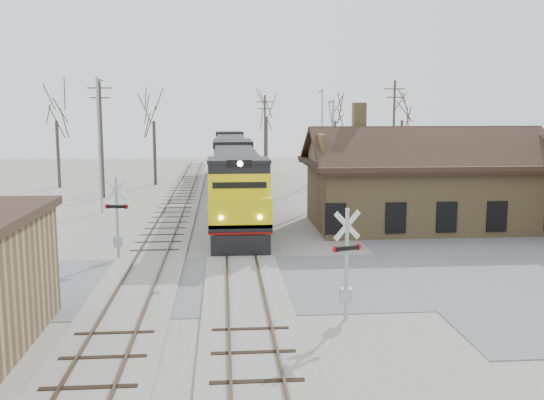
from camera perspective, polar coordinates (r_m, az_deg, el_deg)
The scene contains 20 objects.
ground at distance 26.59m, azimuth -2.65°, elevation -7.75°, with size 140.00×140.00×0.00m, color #A9A398.
road at distance 26.58m, azimuth -2.65°, elevation -7.72°, with size 60.00×9.00×0.03m, color slate.
track_main at distance 41.19m, azimuth -3.40°, elevation -1.84°, with size 3.40×90.00×0.24m.
track_siding at distance 41.34m, azimuth -9.65°, elevation -1.91°, with size 3.40×90.00×0.24m.
depot at distance 39.98m, azimuth 14.12°, elevation 1.00°, with size 15.20×9.31×7.90m.
locomotive_lead at distance 40.59m, azimuth -3.42°, elevation 1.57°, with size 3.28×21.95×4.88m.
locomotive_trailing at distance 62.71m, azimuth -3.88°, elevation 4.00°, with size 3.28×21.95×4.62m.
crossbuck_near at distance 21.64m, azimuth 7.02°, elevation -6.39°, with size 1.12×0.45×4.04m.
crossbuck_far at distance 31.00m, azimuth -14.36°, elevation -1.98°, with size 1.18×0.31×4.15m.
streetlight_a at distance 45.47m, azimuth -15.93°, elevation 5.63°, with size 0.25×2.04×9.77m.
streetlight_b at distance 48.51m, azimuth 5.70°, elevation 5.14°, with size 0.25×2.04×8.24m.
streetlight_c at distance 59.82m, azimuth 4.70°, elevation 6.36°, with size 0.25×2.04×9.43m.
utility_pole_a at distance 53.07m, azimuth -15.76°, elevation 5.80°, with size 2.00×0.24×10.04m.
utility_pole_b at distance 72.39m, azimuth -0.67°, elevation 6.40°, with size 2.00×0.24×9.19m.
utility_pole_c at distance 60.39m, azimuth 11.37°, elevation 6.33°, with size 2.00×0.24×10.24m.
tree_a at distance 61.54m, azimuth -19.68°, elevation 8.00°, with size 4.27×4.27×10.46m.
tree_b at distance 61.37m, azimuth -11.10°, elevation 8.28°, with size 4.24×4.24×10.39m.
tree_c at distance 75.87m, azimuth -0.53°, elevation 8.64°, with size 4.39×4.39×10.74m.
tree_d at distance 66.76m, azimuth 5.95°, elevation 8.29°, with size 4.17×4.17×10.21m.
tree_e at distance 67.77m, azimuth 12.16°, elevation 8.23°, with size 4.23×4.23×10.36m.
Camera 1 is at (-0.87, -25.52, 7.42)m, focal length 40.00 mm.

